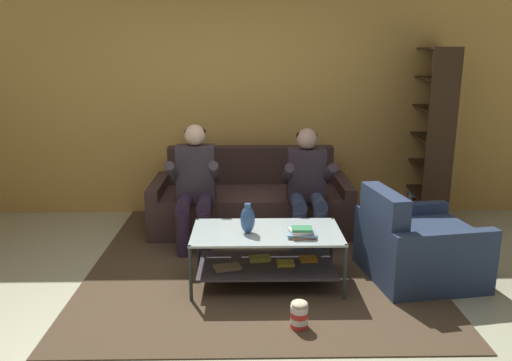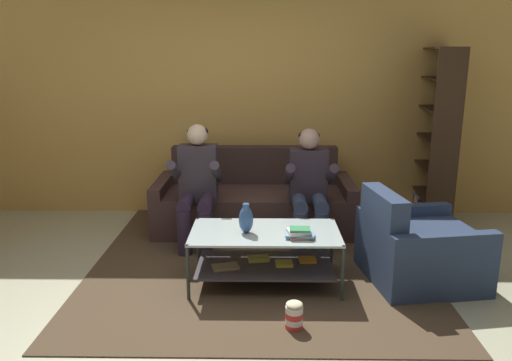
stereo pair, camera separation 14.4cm
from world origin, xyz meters
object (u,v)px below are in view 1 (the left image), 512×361
object	(u,v)px
bookshelf	(429,152)
couch	(251,203)
person_seated_right	(307,183)
coffee_table	(266,249)
person_seated_left	(195,182)
popcorn_tub	(299,315)
book_stack	(302,233)
armchair	(417,248)
vase	(248,219)

from	to	relation	value
bookshelf	couch	bearing A→B (deg)	-170.63
couch	person_seated_right	world-z (taller)	person_seated_right
coffee_table	person_seated_left	bearing A→B (deg)	127.45
coffee_table	popcorn_tub	distance (m)	0.79
person_seated_right	book_stack	bearing A→B (deg)	-99.09
coffee_table	armchair	size ratio (longest dim) A/B	1.23
coffee_table	popcorn_tub	world-z (taller)	coffee_table
person_seated_left	person_seated_right	size ratio (longest dim) A/B	1.03
armchair	popcorn_tub	bearing A→B (deg)	-143.36
bookshelf	popcorn_tub	world-z (taller)	bookshelf
vase	popcorn_tub	world-z (taller)	vase
person_seated_left	vase	distance (m)	1.06
person_seated_right	couch	bearing A→B (deg)	136.13
person_seated_left	coffee_table	world-z (taller)	person_seated_left
couch	book_stack	distance (m)	1.62
coffee_table	bookshelf	distance (m)	2.69
person_seated_right	bookshelf	distance (m)	1.77
bookshelf	book_stack	bearing A→B (deg)	-131.73
coffee_table	couch	bearing A→B (deg)	94.73
vase	person_seated_right	bearing A→B (deg)	56.86
book_stack	bookshelf	size ratio (longest dim) A/B	0.12
armchair	couch	bearing A→B (deg)	137.16
person_seated_left	vase	world-z (taller)	person_seated_left
couch	popcorn_tub	bearing A→B (deg)	-81.41
vase	book_stack	xyz separation A→B (m)	(0.43, -0.10, -0.08)
bookshelf	popcorn_tub	bearing A→B (deg)	-125.35
person_seated_right	popcorn_tub	bearing A→B (deg)	-98.27
couch	vase	bearing A→B (deg)	-91.56
person_seated_right	book_stack	distance (m)	1.04
coffee_table	bookshelf	world-z (taller)	bookshelf
person_seated_left	person_seated_right	bearing A→B (deg)	-0.19
vase	person_seated_left	bearing A→B (deg)	119.44
person_seated_left	bookshelf	distance (m)	2.79
bookshelf	armchair	size ratio (longest dim) A/B	1.95
couch	person_seated_left	bearing A→B (deg)	-136.33
person_seated_left	vase	bearing A→B (deg)	-60.56
person_seated_left	book_stack	xyz separation A→B (m)	(0.95, -1.02, -0.16)
person_seated_left	coffee_table	bearing A→B (deg)	-52.55
person_seated_right	vase	bearing A→B (deg)	-123.14
book_stack	person_seated_left	bearing A→B (deg)	132.96
book_stack	armchair	distance (m)	1.08
armchair	popcorn_tub	distance (m)	1.39
bookshelf	popcorn_tub	size ratio (longest dim) A/B	9.25
coffee_table	vase	distance (m)	0.32
armchair	bookshelf	bearing A→B (deg)	68.37
book_stack	popcorn_tub	distance (m)	0.72
couch	popcorn_tub	xyz separation A→B (m)	(0.32, -2.14, -0.18)
book_stack	person_seated_right	bearing A→B (deg)	80.91
person_seated_right	armchair	bearing A→B (deg)	-42.16
person_seated_left	popcorn_tub	size ratio (longest dim) A/B	5.75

